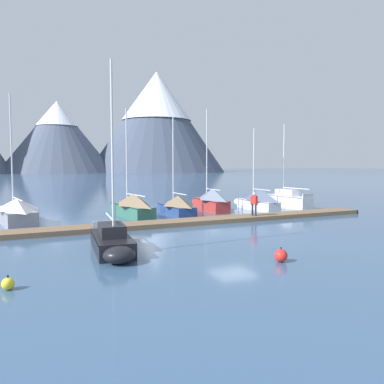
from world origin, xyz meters
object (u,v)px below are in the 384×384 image
(person_on_dock, at_px, (254,202))
(sailboat_mid_dock_starboard, at_px, (175,205))
(sailboat_second_berth, at_px, (112,241))
(sailboat_far_berth, at_px, (210,200))
(sailboat_end_of_dock, at_px, (283,200))
(mooring_buoy_inner_mooring, at_px, (8,284))
(sailboat_outer_slip, at_px, (257,200))
(mooring_buoy_channel_marker, at_px, (281,256))
(sailboat_nearest_berth, at_px, (15,211))
(sailboat_mid_dock_port, at_px, (131,206))

(person_on_dock, bearing_deg, sailboat_mid_dock_starboard, 125.09)
(sailboat_second_berth, relative_size, sailboat_far_berth, 0.96)
(sailboat_second_berth, xyz_separation_m, sailboat_end_of_dock, (18.98, 12.41, 0.15))
(sailboat_mid_dock_starboard, distance_m, mooring_buoy_inner_mooring, 19.56)
(sailboat_end_of_dock, bearing_deg, sailboat_far_berth, 178.74)
(sailboat_mid_dock_starboard, height_order, sailboat_outer_slip, sailboat_mid_dock_starboard)
(sailboat_mid_dock_starboard, height_order, person_on_dock, sailboat_mid_dock_starboard)
(sailboat_outer_slip, height_order, mooring_buoy_inner_mooring, sailboat_outer_slip)
(sailboat_far_berth, distance_m, mooring_buoy_channel_marker, 17.89)
(sailboat_mid_dock_starboard, xyz_separation_m, person_on_dock, (3.93, -5.59, 0.55))
(sailboat_second_berth, height_order, person_on_dock, sailboat_second_berth)
(sailboat_nearest_berth, distance_m, sailboat_second_berth, 11.90)
(sailboat_end_of_dock, bearing_deg, sailboat_mid_dock_port, -175.59)
(sailboat_outer_slip, distance_m, mooring_buoy_inner_mooring, 24.94)
(sailboat_second_berth, bearing_deg, sailboat_nearest_berth, 110.59)
(sailboat_nearest_berth, relative_size, mooring_buoy_inner_mooring, 18.41)
(sailboat_second_berth, xyz_separation_m, sailboat_outer_slip, (15.45, 11.59, 0.35))
(sailboat_mid_dock_port, bearing_deg, sailboat_mid_dock_starboard, 7.60)
(mooring_buoy_channel_marker, xyz_separation_m, mooring_buoy_inner_mooring, (-10.09, 0.68, -0.07))
(person_on_dock, relative_size, mooring_buoy_channel_marker, 2.72)
(sailboat_mid_dock_port, bearing_deg, sailboat_nearest_berth, -179.22)
(sailboat_outer_slip, height_order, mooring_buoy_channel_marker, sailboat_outer_slip)
(sailboat_end_of_dock, relative_size, mooring_buoy_inner_mooring, 16.21)
(person_on_dock, height_order, mooring_buoy_inner_mooring, person_on_dock)
(sailboat_second_berth, bearing_deg, sailboat_mid_dock_port, 71.15)
(sailboat_nearest_berth, xyz_separation_m, sailboat_second_berth, (4.18, -11.14, -0.32))
(sailboat_far_berth, bearing_deg, sailboat_nearest_berth, -174.64)
(person_on_dock, xyz_separation_m, mooring_buoy_inner_mooring, (-15.76, -9.98, -1.06))
(sailboat_second_berth, xyz_separation_m, mooring_buoy_inner_mooring, (-4.15, -3.81, -0.33))
(sailboat_far_berth, relative_size, sailboat_end_of_dock, 1.14)
(sailboat_mid_dock_port, height_order, sailboat_mid_dock_starboard, sailboat_mid_dock_port)
(person_on_dock, bearing_deg, sailboat_outer_slip, 54.72)
(sailboat_end_of_dock, height_order, person_on_dock, sailboat_end_of_dock)
(sailboat_mid_dock_port, xyz_separation_m, mooring_buoy_channel_marker, (2.10, -15.74, -0.61))
(sailboat_mid_dock_port, distance_m, person_on_dock, 9.29)
(sailboat_far_berth, bearing_deg, mooring_buoy_inner_mooring, -133.19)
(sailboat_far_berth, xyz_separation_m, mooring_buoy_channel_marker, (-5.30, -17.07, -0.66))
(sailboat_end_of_dock, bearing_deg, mooring_buoy_inner_mooring, -144.95)
(sailboat_far_berth, relative_size, sailboat_outer_slip, 1.22)
(sailboat_far_berth, bearing_deg, sailboat_outer_slip, -13.26)
(sailboat_end_of_dock, xyz_separation_m, person_on_dock, (-7.36, -6.24, 0.58))
(sailboat_far_berth, bearing_deg, sailboat_mid_dock_port, -169.75)
(person_on_dock, relative_size, mooring_buoy_inner_mooring, 3.52)
(sailboat_second_berth, height_order, sailboat_end_of_dock, sailboat_second_berth)
(sailboat_outer_slip, bearing_deg, sailboat_nearest_berth, -178.67)
(sailboat_nearest_berth, distance_m, mooring_buoy_inner_mooring, 14.96)
(sailboat_mid_dock_port, height_order, sailboat_far_berth, sailboat_far_berth)
(sailboat_mid_dock_port, distance_m, mooring_buoy_inner_mooring, 17.06)
(sailboat_nearest_berth, bearing_deg, mooring_buoy_inner_mooring, -89.87)
(sailboat_second_berth, bearing_deg, sailboat_outer_slip, 36.89)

